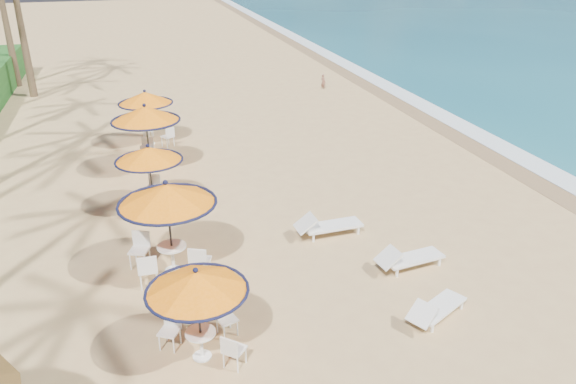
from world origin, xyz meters
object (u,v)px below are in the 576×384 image
station_1 (166,206)px  station_3 (146,120)px  station_0 (199,292)px  lounger_far (326,225)px  lounger_near (435,309)px  station_2 (149,162)px  station_4 (147,103)px  lounger_mid (408,258)px

station_1 → station_3: 7.44m
station_1 → station_3: station_3 is taller
station_0 → lounger_far: (4.24, 4.28, -1.26)m
station_0 → lounger_near: (5.29, -0.23, -1.30)m
station_2 → station_3: (0.09, 3.43, 0.38)m
station_4 → lounger_far: 10.90m
lounger_near → lounger_far: (-1.05, 4.51, 0.04)m
station_4 → station_1: bearing=-90.4°
station_1 → station_0: bearing=-84.6°
lounger_mid → lounger_far: size_ratio=0.96×
station_4 → lounger_mid: size_ratio=1.20×
station_2 → station_4: (0.28, 6.59, 0.18)m
station_3 → lounger_near: (5.74, -11.17, -1.71)m
station_1 → lounger_near: (5.62, -3.73, -1.61)m
lounger_near → lounger_mid: (0.41, 2.18, 0.02)m
station_0 → station_4: bearing=91.1°
station_3 → station_1: bearing=-89.1°
station_0 → station_2: 7.52m
station_0 → station_1: bearing=95.4°
station_2 → station_3: 3.45m
station_1 → station_4: size_ratio=1.10×
station_2 → station_1: bearing=-87.0°
station_1 → lounger_near: size_ratio=1.44×
station_0 → station_1: station_1 is taller
station_0 → station_3: 10.95m
station_1 → station_2: (-0.21, 4.00, -0.28)m
station_4 → station_2: bearing=-92.4°
station_2 → lounger_near: station_2 is taller
station_1 → lounger_mid: (6.03, -1.55, -1.59)m
station_1 → lounger_near: station_1 is taller
station_3 → station_4: bearing=86.7°
lounger_mid → station_1: bearing=157.9°
station_0 → station_1: 3.53m
station_3 → lounger_mid: size_ratio=1.34×
station_3 → lounger_mid: (6.14, -8.98, -1.69)m
station_0 → station_4: 14.10m
station_2 → station_3: station_3 is taller
station_0 → lounger_mid: (5.70, 1.95, -1.27)m
lounger_mid → station_2: bearing=130.7°
lounger_near → lounger_mid: lounger_mid is taller
station_0 → lounger_far: station_0 is taller
station_4 → lounger_near: station_4 is taller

